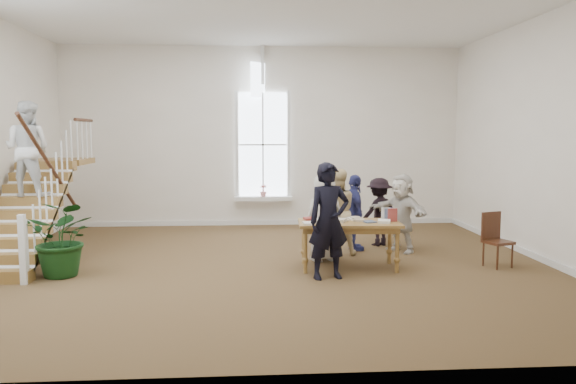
{
  "coord_description": "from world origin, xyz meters",
  "views": [
    {
      "loc": [
        -0.35,
        -9.76,
        2.36
      ],
      "look_at": [
        0.36,
        0.4,
        1.28
      ],
      "focal_mm": 35.0,
      "sensor_mm": 36.0,
      "label": 1
    }
  ],
  "objects": [
    {
      "name": "ground",
      "position": [
        0.0,
        0.0,
        0.0
      ],
      "size": [
        10.0,
        10.0,
        0.0
      ],
      "primitive_type": "plane",
      "color": "#4D371E",
      "rests_on": "ground"
    },
    {
      "name": "room_shell",
      "position": [
        -0.0,
        4.39,
        0.4
      ],
      "size": [
        10.49,
        10.0,
        10.0
      ],
      "color": "silver",
      "rests_on": "ground"
    },
    {
      "name": "staircase",
      "position": [
        -4.34,
        0.75,
        1.62
      ],
      "size": [
        1.1,
        4.1,
        2.92
      ],
      "color": "brown",
      "rests_on": "ground"
    },
    {
      "name": "library_table",
      "position": [
        1.37,
        -0.26,
        0.73
      ],
      "size": [
        1.79,
        0.97,
        0.88
      ],
      "rotation": [
        0.0,
        0.0,
        -0.06
      ],
      "color": "brown",
      "rests_on": "ground"
    },
    {
      "name": "police_officer",
      "position": [
        0.92,
        -0.91,
        0.94
      ],
      "size": [
        0.77,
        0.6,
        1.88
      ],
      "primitive_type": "imported",
      "rotation": [
        0.0,
        0.0,
        0.24
      ],
      "color": "black",
      "rests_on": "ground"
    },
    {
      "name": "elderly_woman",
      "position": [
        1.02,
        0.34,
        0.8
      ],
      "size": [
        0.91,
        0.73,
        1.61
      ],
      "primitive_type": "imported",
      "rotation": [
        0.0,
        0.0,
        3.46
      ],
      "color": "#B9B5AB",
      "rests_on": "ground"
    },
    {
      "name": "person_yellow",
      "position": [
        1.32,
        0.84,
        0.84
      ],
      "size": [
        0.86,
        0.7,
        1.67
      ],
      "primitive_type": "imported",
      "rotation": [
        0.0,
        0.0,
        3.23
      ],
      "color": "beige",
      "rests_on": "ground"
    },
    {
      "name": "woman_cluster_a",
      "position": [
        1.75,
        1.23,
        0.76
      ],
      "size": [
        0.43,
        0.91,
        1.52
      ],
      "primitive_type": "imported",
      "rotation": [
        0.0,
        0.0,
        1.63
      ],
      "color": "navy",
      "rests_on": "ground"
    },
    {
      "name": "woman_cluster_b",
      "position": [
        2.35,
        1.68,
        0.71
      ],
      "size": [
        1.06,
        0.89,
        1.42
      ],
      "primitive_type": "imported",
      "rotation": [
        0.0,
        0.0,
        3.61
      ],
      "color": "black",
      "rests_on": "ground"
    },
    {
      "name": "woman_cluster_c",
      "position": [
        2.65,
        1.03,
        0.78
      ],
      "size": [
        1.16,
        1.47,
        1.56
      ],
      "primitive_type": "imported",
      "rotation": [
        0.0,
        0.0,
        5.28
      ],
      "color": "silver",
      "rests_on": "ground"
    },
    {
      "name": "floor_plant",
      "position": [
        -3.4,
        -0.47,
        0.63
      ],
      "size": [
        1.26,
        1.13,
        1.26
      ],
      "primitive_type": "imported",
      "rotation": [
        0.0,
        0.0,
        -0.14
      ],
      "color": "#113612",
      "rests_on": "ground"
    },
    {
      "name": "side_chair",
      "position": [
        3.97,
        -0.28,
        0.53
      ],
      "size": [
        0.53,
        0.53,
        0.96
      ],
      "rotation": [
        0.0,
        0.0,
        0.34
      ],
      "color": "#321E0D",
      "rests_on": "ground"
    }
  ]
}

